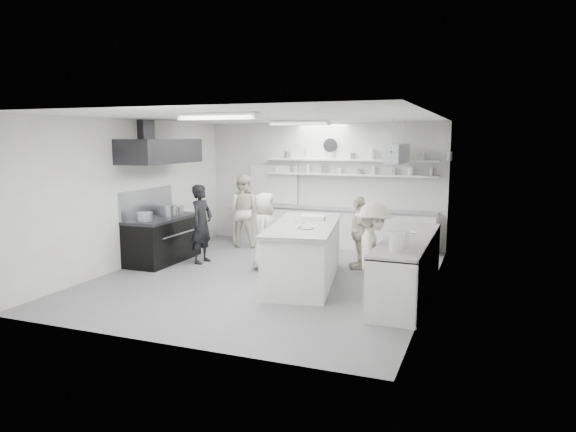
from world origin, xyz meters
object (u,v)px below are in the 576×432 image
(cook_stove, at_px, (202,224))
(back_counter, at_px, (330,228))
(cook_back, at_px, (243,211))
(right_counter, at_px, (408,267))
(prep_island, at_px, (304,254))
(stove, at_px, (163,241))

(cook_stove, bearing_deg, back_counter, -35.26)
(back_counter, distance_m, cook_back, 2.18)
(back_counter, height_order, cook_stove, cook_stove)
(back_counter, height_order, right_counter, right_counter)
(prep_island, height_order, cook_stove, cook_stove)
(cook_back, bearing_deg, cook_stove, 81.39)
(back_counter, bearing_deg, stove, -136.01)
(prep_island, relative_size, cook_stove, 1.69)
(cook_stove, bearing_deg, right_counter, -97.21)
(prep_island, height_order, cook_back, cook_back)
(back_counter, distance_m, right_counter, 4.13)
(right_counter, distance_m, cook_stove, 4.49)
(right_counter, relative_size, cook_stove, 1.99)
(right_counter, bearing_deg, stove, 173.48)
(stove, height_order, cook_stove, cook_stove)
(stove, xyz_separation_m, back_counter, (2.90, 2.80, 0.01))
(stove, relative_size, cook_back, 1.03)
(right_counter, height_order, cook_stove, cook_stove)
(cook_stove, bearing_deg, prep_island, -101.12)
(stove, bearing_deg, cook_stove, 13.11)
(stove, distance_m, back_counter, 4.03)
(right_counter, bearing_deg, cook_stove, 169.75)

